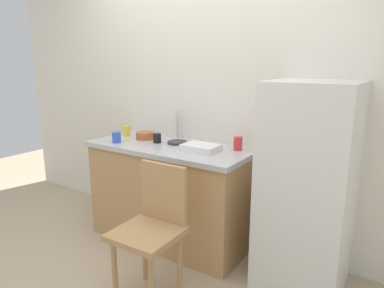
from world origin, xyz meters
The scene contains 14 objects.
ground_plane centered at (0.00, 0.00, 0.00)m, with size 8.00×8.00×0.00m, color tan.
back_wall centered at (0.00, 1.00, 1.33)m, with size 4.80×0.10×2.67m, color silver.
cabinet_base centered at (-0.09, 0.65, 0.41)m, with size 1.37×0.60×0.82m, color tan.
countertop centered at (-0.09, 0.65, 0.84)m, with size 1.41×0.64×0.04m, color #B7B7BC.
faucet centered at (-0.20, 0.90, 0.98)m, with size 0.02×0.02×0.25m, color #B7B7BC.
refrigerator centered at (1.05, 0.67, 0.71)m, with size 0.57×0.57×1.42m, color silver.
chair centered at (0.26, -0.02, 0.50)m, with size 0.41×0.41×0.89m.
dish_tray centered at (0.22, 0.62, 0.89)m, with size 0.28×0.20×0.05m, color white.
terracotta_bowl centered at (-0.42, 0.70, 0.89)m, with size 0.16×0.16×0.06m, color #B25B33.
hotplate centered at (-0.07, 0.72, 0.87)m, with size 0.17×0.17×0.02m, color #2D2D2D.
cup_blue centered at (-0.54, 0.46, 0.91)m, with size 0.08×0.08×0.09m, color blue.
cup_red centered at (0.46, 0.80, 0.91)m, with size 0.07×0.07×0.11m, color red.
cup_yellow centered at (-0.67, 0.73, 0.91)m, with size 0.06×0.06×0.09m, color yellow.
cup_black centered at (-0.24, 0.65, 0.90)m, with size 0.07×0.07×0.08m, color black.
Camera 1 is at (1.62, -1.61, 1.54)m, focal length 32.43 mm.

